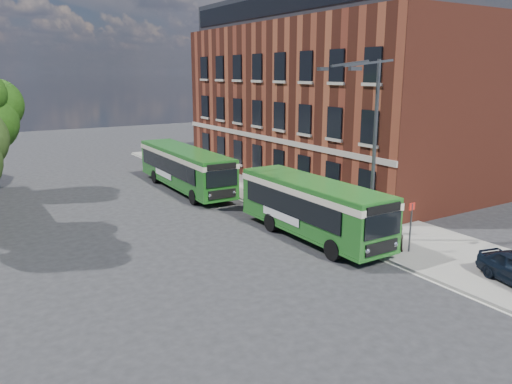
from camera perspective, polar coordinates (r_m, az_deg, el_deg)
ground at (r=24.39m, az=0.61°, el=-6.62°), size 120.00×120.00×0.00m
pavement at (r=34.47m, az=3.34°, el=-0.48°), size 6.00×48.00×0.15m
kerb_line at (r=32.88m, az=-1.02°, el=-1.28°), size 0.12×48.00×0.01m
brick_office at (r=40.91m, az=8.40°, el=11.37°), size 12.10×26.00×14.20m
street_lamp at (r=24.62m, az=12.78°, el=4.76°), size 2.96×2.38×9.00m
bus_stop_sign at (r=24.41m, az=17.27°, el=-3.51°), size 0.35×0.08×2.52m
bus_front at (r=25.73m, az=6.47°, el=-1.36°), size 2.70×9.91×3.02m
bus_rear at (r=36.68m, az=-8.16°, el=3.07°), size 2.91×12.42×3.02m
pedestrian_a at (r=26.80m, az=14.37°, el=-2.76°), size 0.72×0.52×1.86m
pedestrian_b at (r=24.30m, az=15.73°, el=-4.74°), size 0.86×0.69×1.69m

